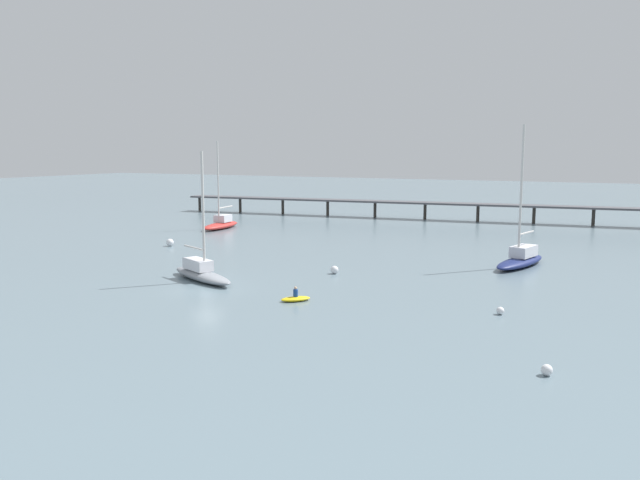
# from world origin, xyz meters

# --- Properties ---
(ground_plane) EXTENTS (400.00, 400.00, 0.00)m
(ground_plane) POSITION_xyz_m (0.00, 0.00, 0.00)
(ground_plane) COLOR slate
(pier) EXTENTS (87.55, 12.72, 7.18)m
(pier) POSITION_xyz_m (18.05, 61.82, 3.74)
(pier) COLOR #4C4C51
(pier) RESTS_ON ground_plane
(sailboat_gray) EXTENTS (9.14, 5.63, 11.36)m
(sailboat_gray) POSITION_xyz_m (-2.75, 2.94, 0.79)
(sailboat_gray) COLOR gray
(sailboat_gray) RESTS_ON ground_plane
(sailboat_red) EXTENTS (3.41, 9.07, 12.69)m
(sailboat_red) POSITION_xyz_m (-23.03, 34.61, 0.79)
(sailboat_red) COLOR red
(sailboat_red) RESTS_ON ground_plane
(sailboat_navy) EXTENTS (4.53, 9.77, 13.87)m
(sailboat_navy) POSITION_xyz_m (21.42, 22.67, 0.86)
(sailboat_navy) COLOR navy
(sailboat_navy) RESTS_ON ground_plane
(dinghy_yellow) EXTENTS (2.34, 2.42, 1.14)m
(dinghy_yellow) POSITION_xyz_m (8.48, -0.19, 0.22)
(dinghy_yellow) COLOR yellow
(dinghy_yellow) RESTS_ON ground_plane
(mooring_buoy_outer) EXTENTS (0.88, 0.88, 0.88)m
(mooring_buoy_outer) POSITION_xyz_m (-18.51, 17.71, 0.44)
(mooring_buoy_outer) COLOR silver
(mooring_buoy_outer) RESTS_ON ground_plane
(mooring_buoy_far) EXTENTS (0.60, 0.60, 0.60)m
(mooring_buoy_far) POSITION_xyz_m (27.82, -8.71, 0.30)
(mooring_buoy_far) COLOR silver
(mooring_buoy_far) RESTS_ON ground_plane
(mooring_buoy_near) EXTENTS (0.55, 0.55, 0.55)m
(mooring_buoy_near) POSITION_xyz_m (23.29, 2.70, 0.27)
(mooring_buoy_near) COLOR silver
(mooring_buoy_near) RESTS_ON ground_plane
(mooring_buoy_mid) EXTENTS (0.75, 0.75, 0.75)m
(mooring_buoy_mid) POSITION_xyz_m (6.51, 10.95, 0.37)
(mooring_buoy_mid) COLOR silver
(mooring_buoy_mid) RESTS_ON ground_plane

